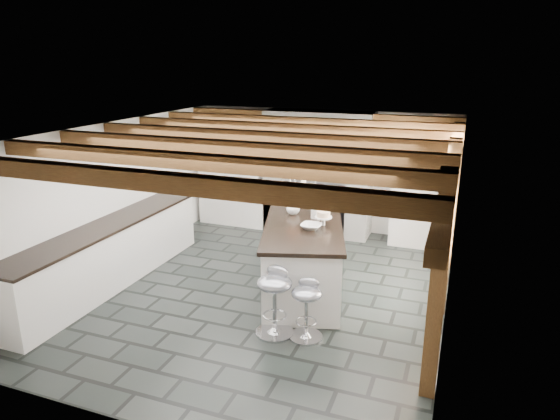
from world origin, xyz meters
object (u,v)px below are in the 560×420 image
at_px(bar_stool_near, 307,302).
at_px(bar_stool_far, 275,294).
at_px(range_cooker, 317,209).
at_px(kitchen_island, 303,259).

height_order(bar_stool_near, bar_stool_far, bar_stool_far).
distance_m(range_cooker, bar_stool_near, 3.83).
height_order(range_cooker, bar_stool_far, range_cooker).
bearing_deg(range_cooker, kitchen_island, -77.82).
height_order(kitchen_island, bar_stool_far, kitchen_island).
bearing_deg(bar_stool_far, bar_stool_near, 19.41).
relative_size(kitchen_island, bar_stool_far, 2.63).
height_order(range_cooker, kitchen_island, kitchen_island).
xyz_separation_m(kitchen_island, bar_stool_far, (0.03, -1.16, 0.02)).
xyz_separation_m(kitchen_island, bar_stool_near, (0.41, -1.12, -0.05)).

